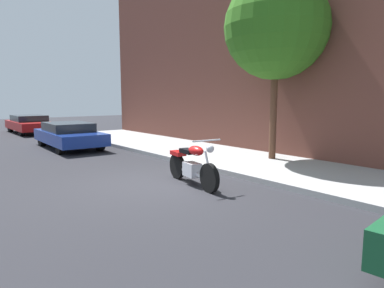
# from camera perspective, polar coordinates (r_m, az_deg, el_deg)

# --- Properties ---
(ground_plane) EXTENTS (60.00, 60.00, 0.00)m
(ground_plane) POSITION_cam_1_polar(r_m,az_deg,el_deg) (8.24, -5.21, -6.56)
(ground_plane) COLOR #28282D
(sidewalk) EXTENTS (23.63, 3.28, 0.14)m
(sidewalk) POSITION_cam_1_polar(r_m,az_deg,el_deg) (10.47, 10.68, -3.19)
(sidewalk) COLOR #A2A2A2
(sidewalk) RESTS_ON ground
(building_facade) EXTENTS (23.63, 0.50, 9.07)m
(building_facade) POSITION_cam_1_polar(r_m,az_deg,el_deg) (12.05, 17.46, 19.39)
(building_facade) COLOR brown
(building_facade) RESTS_ON ground
(motorcycle) EXTENTS (2.12, 0.74, 1.13)m
(motorcycle) POSITION_cam_1_polar(r_m,az_deg,el_deg) (7.98, 0.03, -3.53)
(motorcycle) COLOR black
(motorcycle) RESTS_ON ground
(parked_car_red) EXTENTS (4.29, 1.81, 1.03)m
(parked_car_red) POSITION_cam_1_polar(r_m,az_deg,el_deg) (21.78, -25.42, 3.10)
(parked_car_red) COLOR black
(parked_car_red) RESTS_ON ground
(parked_car_blue) EXTENTS (4.22, 1.91, 1.03)m
(parked_car_blue) POSITION_cam_1_polar(r_m,az_deg,el_deg) (14.66, -19.80, 1.49)
(parked_car_blue) COLOR black
(parked_car_blue) RESTS_ON ground
(street_tree) EXTENTS (3.11, 3.11, 5.67)m
(street_tree) POSITION_cam_1_polar(r_m,az_deg,el_deg) (11.06, 13.82, 18.31)
(street_tree) COLOR #553424
(street_tree) RESTS_ON ground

